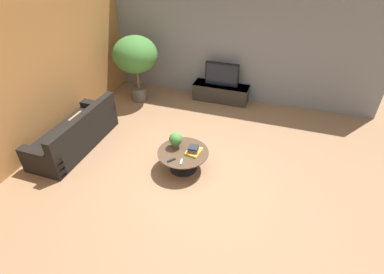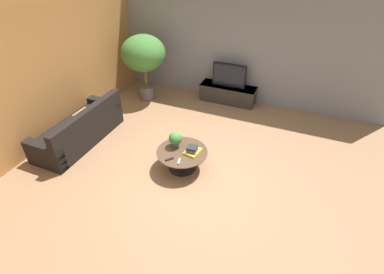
# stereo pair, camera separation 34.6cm
# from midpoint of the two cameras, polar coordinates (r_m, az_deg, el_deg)

# --- Properties ---
(ground_plane) EXTENTS (24.00, 24.00, 0.00)m
(ground_plane) POSITION_cam_midpoint_polar(r_m,az_deg,el_deg) (5.91, -1.89, -6.02)
(ground_plane) COLOR #8C6647
(back_wall_stone) EXTENTS (7.40, 0.12, 3.00)m
(back_wall_stone) POSITION_cam_midpoint_polar(r_m,az_deg,el_deg) (7.95, 6.39, 17.45)
(back_wall_stone) COLOR slate
(back_wall_stone) RESTS_ON ground
(side_wall_left) EXTENTS (0.12, 7.40, 3.00)m
(side_wall_left) POSITION_cam_midpoint_polar(r_m,az_deg,el_deg) (6.95, -28.17, 10.90)
(side_wall_left) COLOR #B2753D
(side_wall_left) RESTS_ON ground
(media_console) EXTENTS (1.48, 0.50, 0.45)m
(media_console) POSITION_cam_midpoint_polar(r_m,az_deg,el_deg) (8.17, 4.30, 8.47)
(media_console) COLOR #2D2823
(media_console) RESTS_ON ground
(television) EXTENTS (0.88, 0.13, 0.61)m
(television) POSITION_cam_midpoint_polar(r_m,az_deg,el_deg) (7.95, 4.46, 11.78)
(television) COLOR black
(television) RESTS_ON media_console
(coffee_table) EXTENTS (0.97, 0.97, 0.40)m
(coffee_table) POSITION_cam_midpoint_polar(r_m,az_deg,el_deg) (5.74, -3.43, -3.83)
(coffee_table) COLOR black
(coffee_table) RESTS_ON ground
(couch_by_wall) EXTENTS (0.84, 2.12, 0.84)m
(couch_by_wall) POSITION_cam_midpoint_polar(r_m,az_deg,el_deg) (6.85, -22.64, 0.37)
(couch_by_wall) COLOR black
(couch_by_wall) RESTS_ON ground
(potted_palm_tall) EXTENTS (1.12, 1.12, 1.72)m
(potted_palm_tall) POSITION_cam_midpoint_polar(r_m,az_deg,el_deg) (7.95, -12.01, 14.73)
(potted_palm_tall) COLOR #514C47
(potted_palm_tall) RESTS_ON ground
(potted_plant_tabletop) EXTENTS (0.26, 0.26, 0.32)m
(potted_plant_tabletop) POSITION_cam_midpoint_polar(r_m,az_deg,el_deg) (5.69, -4.86, -0.50)
(potted_plant_tabletop) COLOR #514C47
(potted_plant_tabletop) RESTS_ON coffee_table
(book_stack) EXTENTS (0.29, 0.35, 0.14)m
(book_stack) POSITION_cam_midpoint_polar(r_m,az_deg,el_deg) (5.61, -1.43, -2.54)
(book_stack) COLOR gold
(book_stack) RESTS_ON coffee_table
(remote_black) EXTENTS (0.13, 0.15, 0.02)m
(remote_black) POSITION_cam_midpoint_polar(r_m,az_deg,el_deg) (5.47, -5.77, -4.46)
(remote_black) COLOR black
(remote_black) RESTS_ON coffee_table
(remote_silver) EXTENTS (0.07, 0.16, 0.02)m
(remote_silver) POSITION_cam_midpoint_polar(r_m,az_deg,el_deg) (5.42, -3.88, -4.76)
(remote_silver) COLOR gray
(remote_silver) RESTS_ON coffee_table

